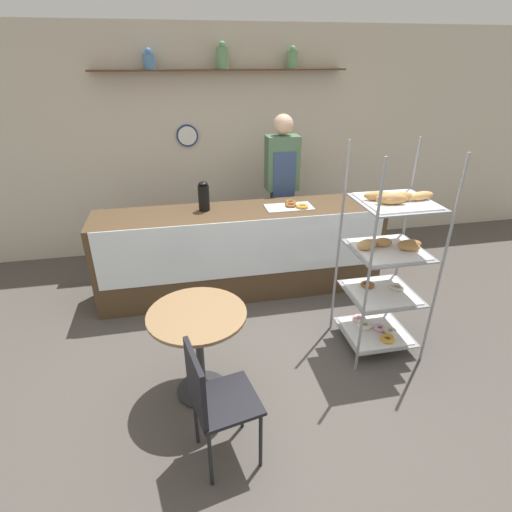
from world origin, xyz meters
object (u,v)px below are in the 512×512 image
Objects in this scene: cafe_table at (198,334)px; coffee_carafe at (204,196)px; cafe_chair at (212,396)px; pastry_rack at (386,263)px; donut_tray_counter at (292,206)px; person_worker at (282,185)px.

cafe_table is 1.62m from coffee_carafe.
cafe_chair is (0.04, -0.61, -0.00)m from cafe_table.
coffee_carafe is at bearing 137.92° from pastry_rack.
cafe_chair is 2.32m from donut_tray_counter.
cafe_chair is (-1.54, -0.88, -0.28)m from pastry_rack.
cafe_table is 0.61m from cafe_chair.
pastry_rack is 2.43× the size of cafe_table.
coffee_carafe reaches higher than cafe_chair.
pastry_rack is 5.93× the size of coffee_carafe.
donut_tray_counter reaches higher than cafe_table.
coffee_carafe reaches higher than donut_tray_counter.
cafe_table is at bearing -127.78° from donut_tray_counter.
cafe_chair is at bearing -117.64° from donut_tray_counter.
cafe_table is at bearing -119.50° from person_worker.
coffee_carafe is at bearing -151.27° from person_worker.
pastry_rack is 1.87m from coffee_carafe.
donut_tray_counter is (-0.05, -0.62, -0.04)m from person_worker.
cafe_table is at bearing -170.31° from pastry_rack.
donut_tray_counter is (0.89, -0.10, -0.13)m from coffee_carafe.
cafe_chair is 1.82× the size of donut_tray_counter.
coffee_carafe is 0.91m from donut_tray_counter.
pastry_rack reaches higher than coffee_carafe.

